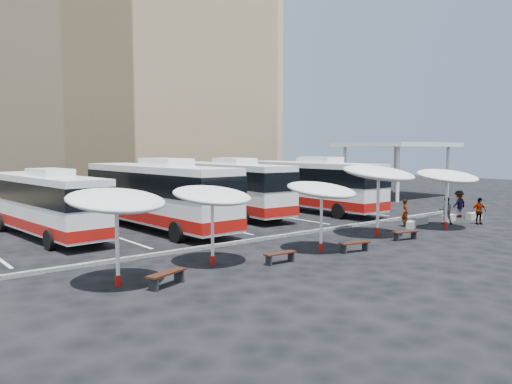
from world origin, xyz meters
TOP-DOWN VIEW (x-y plane):
  - ground at (0.00, 0.00)m, footprint 120.00×120.00m
  - sandstone_building at (0.00, 31.87)m, footprint 42.00×18.25m
  - service_canopy at (24.00, 10.00)m, footprint 10.00×8.00m
  - curb_divider at (0.00, 0.50)m, footprint 34.00×0.25m
  - bay_lines at (0.00, 8.00)m, footprint 24.15×12.00m
  - bus_0 at (-8.87, 8.54)m, footprint 3.29×11.55m
  - bus_1 at (-3.11, 6.99)m, footprint 3.37×13.02m
  - bus_2 at (3.54, 9.47)m, footprint 3.49×12.77m
  - bus_3 at (9.64, 7.42)m, footprint 3.16×12.77m
  - sunshade_0 at (-9.82, -2.97)m, footprint 3.66×3.69m
  - sunshade_1 at (-5.58, -2.38)m, footprint 3.54×3.58m
  - sunshade_2 at (-0.29, -3.28)m, footprint 3.66×3.69m
  - sunshade_3 at (4.94, -2.40)m, footprint 4.07×4.11m
  - sunshade_4 at (10.02, -3.37)m, footprint 4.15×4.18m
  - wood_bench_0 at (-8.55, -4.02)m, footprint 1.67×0.97m
  - wood_bench_1 at (-3.31, -3.89)m, footprint 1.47×0.45m
  - wood_bench_2 at (0.74, -4.36)m, footprint 1.54×0.70m
  - wood_bench_3 at (5.10, -4.02)m, footprint 1.51×0.68m
  - conc_bench_0 at (8.59, -2.04)m, footprint 1.19×0.77m
  - conc_bench_1 at (10.32, -1.49)m, footprint 1.17×0.50m
  - conc_bench_2 at (12.80, -1.97)m, footprint 1.17×0.44m
  - conc_bench_3 at (14.92, -2.54)m, footprint 1.26×0.53m
  - passenger_0 at (8.82, -1.47)m, footprint 0.68×0.71m
  - passenger_1 at (11.65, -2.44)m, footprint 0.99×1.02m
  - passenger_2 at (13.12, -3.76)m, footprint 1.04×0.81m
  - passenger_3 at (15.10, -1.36)m, footprint 1.26×0.84m

SIDE VIEW (x-z plane):
  - ground at x=0.00m, z-range 0.00..0.00m
  - bay_lines at x=0.00m, z-range 0.00..0.01m
  - curb_divider at x=0.00m, z-range 0.00..0.15m
  - conc_bench_0 at x=8.59m, z-range 0.00..0.42m
  - conc_bench_1 at x=10.32m, z-range 0.00..0.43m
  - conc_bench_2 at x=12.80m, z-range 0.00..0.43m
  - conc_bench_3 at x=14.92m, z-range 0.00..0.46m
  - wood_bench_1 at x=-3.31m, z-range 0.12..0.57m
  - wood_bench_3 at x=5.10m, z-range 0.12..0.57m
  - wood_bench_2 at x=0.74m, z-range 0.12..0.58m
  - wood_bench_0 at x=-8.55m, z-range 0.13..0.63m
  - passenger_2 at x=13.12m, z-range 0.00..1.64m
  - passenger_0 at x=8.82m, z-range 0.00..1.65m
  - passenger_1 at x=11.65m, z-range 0.00..1.66m
  - passenger_3 at x=15.10m, z-range 0.00..1.82m
  - bus_0 at x=-8.87m, z-range 0.04..3.66m
  - bus_2 at x=3.54m, z-range 0.04..4.05m
  - bus_3 at x=9.64m, z-range 0.04..4.08m
  - bus_1 at x=-3.11m, z-range 0.04..4.15m
  - sunshade_2 at x=-0.29m, z-range 1.14..4.41m
  - sunshade_1 at x=-5.58m, z-range 1.15..4.42m
  - sunshade_0 at x=-9.82m, z-range 1.20..4.62m
  - sunshade_4 at x=10.02m, z-range 1.25..4.83m
  - sunshade_3 at x=4.94m, z-range 1.37..5.30m
  - service_canopy at x=24.00m, z-range 2.27..7.47m
  - sandstone_building at x=0.00m, z-range -2.17..27.43m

